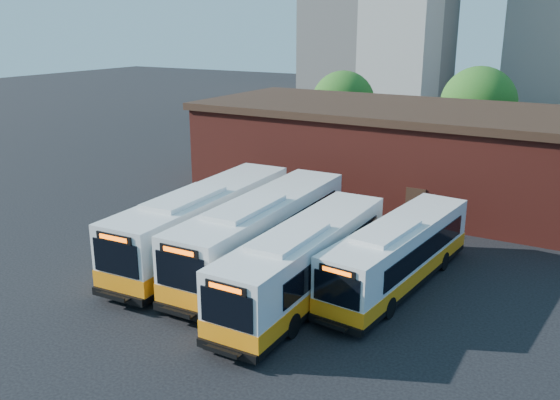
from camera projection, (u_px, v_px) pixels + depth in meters
The scene contains 9 objects.
ground at pixel (246, 306), 25.90m from camera, with size 220.00×220.00×0.00m, color black.
bus_west at pixel (205, 225), 30.99m from camera, with size 3.51×13.99×3.78m.
bus_midwest at pixel (263, 235), 29.52m from camera, with size 3.27×13.92×3.77m.
bus_mideast at pixel (305, 264), 26.30m from camera, with size 2.79×12.82×3.48m.
bus_east at pixel (398, 256), 27.52m from camera, with size 3.52×11.95×3.21m.
transit_worker at pixel (207, 314), 23.40m from camera, with size 0.61×0.40×1.67m, color #131C37.
depot_building at pixel (402, 151), 41.53m from camera, with size 28.60×12.60×6.40m.
tree_west at pixel (343, 103), 55.89m from camera, with size 6.00×6.00×7.65m.
tree_mid at pixel (478, 104), 51.64m from camera, with size 6.56×6.56×8.36m.
Camera 1 is at (13.07, -19.56, 11.87)m, focal length 38.00 mm.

